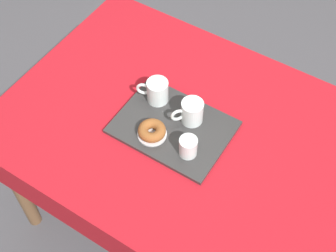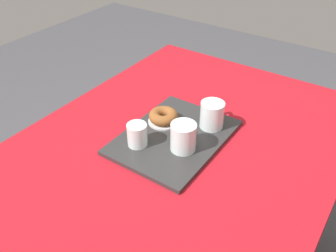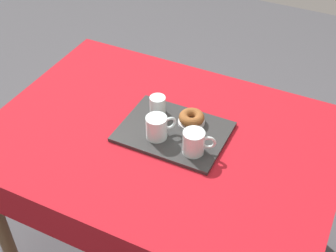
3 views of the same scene
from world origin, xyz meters
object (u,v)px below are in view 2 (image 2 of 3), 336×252
serving_tray (174,137)px  water_glass_near (137,136)px  sugar_donut_left (163,116)px  tea_mug_left (212,115)px  donut_plate_left (163,121)px  tea_mug_right (183,137)px  dining_table (175,166)px

serving_tray → water_glass_near: (-0.11, 0.07, 0.04)m
serving_tray → sugar_donut_left: bearing=59.8°
tea_mug_left → donut_plate_left: 0.18m
tea_mug_right → water_glass_near: 0.15m
tea_mug_right → sugar_donut_left: bearing=57.9°
water_glass_near → sugar_donut_left: (0.16, 0.00, -0.01)m
dining_table → donut_plate_left: 0.17m
tea_mug_left → sugar_donut_left: tea_mug_left is taller
tea_mug_left → tea_mug_right: (-0.17, 0.02, 0.00)m
dining_table → tea_mug_right: tea_mug_right is taller
serving_tray → sugar_donut_left: size_ratio=4.07×
sugar_donut_left → tea_mug_right: bearing=-122.1°
dining_table → sugar_donut_left: size_ratio=13.45×
water_glass_near → donut_plate_left: bearing=1.0°
tea_mug_right → water_glass_near: size_ratio=1.42×
water_glass_near → sugar_donut_left: size_ratio=0.75×
serving_tray → tea_mug_right: bearing=-124.2°
dining_table → tea_mug_right: size_ratio=12.58×
tea_mug_right → donut_plate_left: 0.17m
serving_tray → water_glass_near: size_ratio=5.42×
water_glass_near → donut_plate_left: size_ratio=0.71×
dining_table → tea_mug_right: (-0.01, -0.03, 0.15)m
donut_plate_left → sugar_donut_left: (0.00, 0.00, 0.02)m
dining_table → water_glass_near: size_ratio=17.91×
water_glass_near → sugar_donut_left: 0.16m
dining_table → donut_plate_left: bearing=52.8°
dining_table → sugar_donut_left: sugar_donut_left is taller
dining_table → tea_mug_left: tea_mug_left is taller
water_glass_near → sugar_donut_left: bearing=1.0°
tea_mug_left → donut_plate_left: size_ratio=1.12×
dining_table → tea_mug_left: size_ratio=11.39×
serving_tray → donut_plate_left: donut_plate_left is taller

